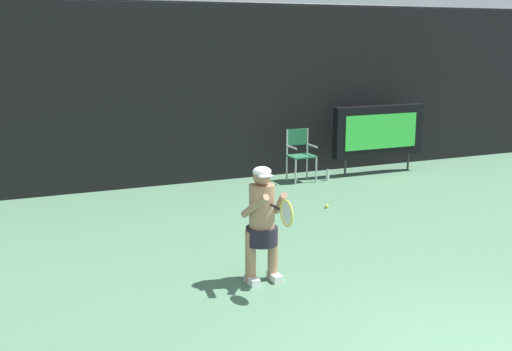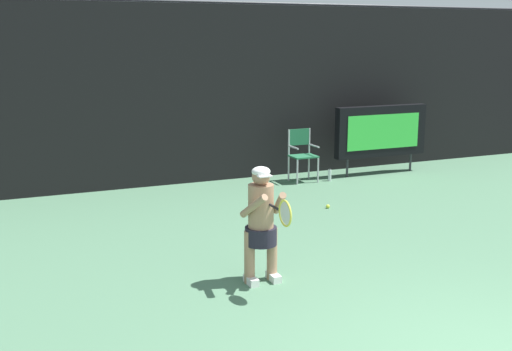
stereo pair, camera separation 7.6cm
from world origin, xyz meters
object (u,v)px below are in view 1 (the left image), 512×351
tennis_ball_spare (327,206)px  tennis_racket (286,213)px  scoreboard (379,131)px  water_bottle (328,175)px  umpire_chair (300,152)px  tennis_player (262,221)px

tennis_ball_spare → tennis_racket: bearing=-126.9°
scoreboard → tennis_ball_spare: size_ratio=32.35×
water_bottle → tennis_ball_spare: (-1.11, -1.89, -0.09)m
scoreboard → umpire_chair: (-1.90, 0.05, -0.33)m
scoreboard → water_bottle: scoreboard is taller
scoreboard → tennis_racket: 7.15m
scoreboard → tennis_player: 6.82m
scoreboard → umpire_chair: size_ratio=2.04×
umpire_chair → tennis_racket: (-2.96, -5.30, 0.38)m
tennis_player → tennis_ball_spare: size_ratio=21.16×
scoreboard → water_bottle: bearing=-172.2°
scoreboard → tennis_player: scoreboard is taller
tennis_player → tennis_racket: size_ratio=2.39×
scoreboard → tennis_racket: scoreboard is taller
umpire_chair → scoreboard: bearing=-1.5°
water_bottle → tennis_ball_spare: bearing=-120.5°
water_bottle → tennis_player: bearing=-128.0°
umpire_chair → tennis_ball_spare: 2.28m
tennis_player → tennis_racket: bearing=-84.3°
tennis_racket → tennis_ball_spare: 4.09m
water_bottle → tennis_player: (-3.55, -4.54, 0.65)m
tennis_racket → umpire_chair: bearing=55.6°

